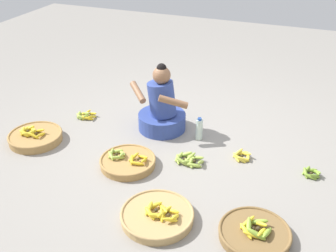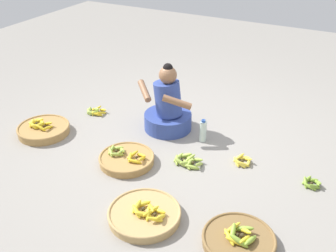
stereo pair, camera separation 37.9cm
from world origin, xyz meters
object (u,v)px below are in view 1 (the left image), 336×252
object	(u,v)px
banana_basket_mid_left	(35,137)
loose_bananas_mid_right	(85,115)
water_bottle	(199,129)
loose_bananas_front_center	(242,156)
loose_bananas_near_vendor	(312,173)
banana_basket_near_bicycle	(157,215)
banana_basket_front_left	(128,161)
loose_bananas_front_right	(188,160)
vendor_woman_front	(162,109)
banana_basket_back_right	(255,233)

from	to	relation	value
banana_basket_mid_left	loose_bananas_mid_right	world-z (taller)	banana_basket_mid_left
loose_bananas_mid_right	water_bottle	world-z (taller)	water_bottle
loose_bananas_front_center	loose_bananas_near_vendor	xyz separation A→B (m)	(0.66, -0.04, -0.00)
banana_basket_near_bicycle	loose_bananas_front_center	distance (m)	1.18
loose_bananas_front_center	water_bottle	bearing A→B (deg)	158.05
water_bottle	banana_basket_front_left	bearing A→B (deg)	-124.22
loose_bananas_front_center	loose_bananas_mid_right	bearing A→B (deg)	174.74
banana_basket_front_left	loose_bananas_front_right	xyz separation A→B (m)	(0.52, 0.26, -0.02)
banana_basket_mid_left	water_bottle	bearing A→B (deg)	22.69
banana_basket_mid_left	loose_bananas_front_center	distance (m)	2.15
loose_bananas_front_center	loose_bananas_near_vendor	distance (m)	0.66
banana_basket_front_left	water_bottle	world-z (taller)	water_bottle
banana_basket_mid_left	water_bottle	world-z (taller)	water_bottle
banana_basket_near_bicycle	loose_bananas_front_right	xyz separation A→B (m)	(-0.03, 0.85, -0.01)
banana_basket_mid_left	loose_bananas_near_vendor	world-z (taller)	banana_basket_mid_left
vendor_woman_front	banana_basket_near_bicycle	world-z (taller)	vendor_woman_front
banana_basket_front_left	loose_bananas_near_vendor	size ratio (longest dim) A/B	2.88
vendor_woman_front	loose_bananas_front_center	size ratio (longest dim) A/B	3.79
banana_basket_mid_left	vendor_woman_front	bearing A→B (deg)	32.36
banana_basket_mid_left	banana_basket_near_bicycle	bearing A→B (deg)	-21.06
water_bottle	loose_bananas_front_right	bearing A→B (deg)	-85.44
banana_basket_near_bicycle	loose_bananas_front_right	size ratio (longest dim) A/B	1.93
vendor_woman_front	banana_basket_near_bicycle	distance (m)	1.47
vendor_woman_front	water_bottle	distance (m)	0.47
banana_basket_back_right	banana_basket_near_bicycle	bearing A→B (deg)	-173.65
loose_bananas_front_center	water_bottle	distance (m)	0.55
loose_bananas_near_vendor	banana_basket_back_right	bearing A→B (deg)	-109.68
loose_bananas_near_vendor	vendor_woman_front	bearing A→B (deg)	169.22
banana_basket_mid_left	water_bottle	size ratio (longest dim) A/B	2.23
banana_basket_front_left	loose_bananas_front_right	world-z (taller)	banana_basket_front_left
banana_basket_front_left	loose_bananas_mid_right	xyz separation A→B (m)	(-0.89, 0.69, -0.02)
loose_bananas_mid_right	loose_bananas_front_right	bearing A→B (deg)	-16.66
banana_basket_near_bicycle	water_bottle	world-z (taller)	water_bottle
loose_bananas_mid_right	water_bottle	size ratio (longest dim) A/B	0.96
banana_basket_mid_left	banana_basket_near_bicycle	world-z (taller)	banana_basket_mid_left
vendor_woman_front	banana_basket_mid_left	bearing A→B (deg)	-147.64
banana_basket_front_left	banana_basket_near_bicycle	bearing A→B (deg)	-46.81
banana_basket_mid_left	loose_bananas_near_vendor	size ratio (longest dim) A/B	3.01
banana_basket_back_right	banana_basket_front_left	distance (m)	1.40
banana_basket_back_right	banana_basket_front_left	size ratio (longest dim) A/B	1.02
banana_basket_back_right	loose_bananas_mid_right	bearing A→B (deg)	151.61
banana_basket_back_right	water_bottle	distance (m)	1.47
vendor_woman_front	water_bottle	world-z (taller)	vendor_woman_front
banana_basket_back_right	loose_bananas_front_center	xyz separation A→B (m)	(-0.31, 1.01, -0.02)
loose_bananas_front_right	water_bottle	bearing A→B (deg)	94.56
vendor_woman_front	loose_bananas_front_right	world-z (taller)	vendor_woman_front
loose_bananas_near_vendor	water_bottle	world-z (taller)	water_bottle
banana_basket_back_right	loose_bananas_mid_right	world-z (taller)	banana_basket_back_right
vendor_woman_front	banana_basket_mid_left	xyz separation A→B (m)	(-1.14, -0.72, -0.19)
banana_basket_near_bicycle	loose_bananas_front_right	distance (m)	0.85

